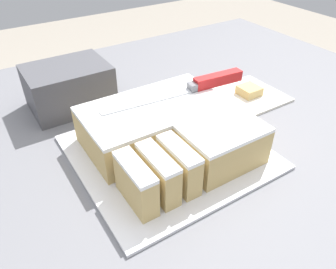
{
  "coord_description": "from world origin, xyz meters",
  "views": [
    {
      "loc": [
        -0.27,
        -0.43,
        1.3
      ],
      "look_at": [
        -0.01,
        -0.02,
        0.95
      ],
      "focal_mm": 35.0,
      "sensor_mm": 36.0,
      "label": 1
    }
  ],
  "objects_px": {
    "cake": "(169,132)",
    "knife": "(206,83)",
    "cake_board": "(168,152)",
    "brownie": "(249,91)",
    "storage_box": "(69,87)"
  },
  "relations": [
    {
      "from": "cake",
      "to": "knife",
      "type": "distance_m",
      "value": 0.14
    },
    {
      "from": "cake_board",
      "to": "brownie",
      "type": "distance_m",
      "value": 0.29
    },
    {
      "from": "cake",
      "to": "knife",
      "type": "xyz_separation_m",
      "value": [
        0.12,
        0.05,
        0.05
      ]
    },
    {
      "from": "brownie",
      "to": "knife",
      "type": "bearing_deg",
      "value": -171.49
    },
    {
      "from": "knife",
      "to": "cake",
      "type": "bearing_deg",
      "value": 27.61
    },
    {
      "from": "cake",
      "to": "brownie",
      "type": "xyz_separation_m",
      "value": [
        0.28,
        0.07,
        -0.03
      ]
    },
    {
      "from": "brownie",
      "to": "storage_box",
      "type": "distance_m",
      "value": 0.42
    },
    {
      "from": "cake",
      "to": "storage_box",
      "type": "relative_size",
      "value": 1.51
    },
    {
      "from": "cake",
      "to": "brownie",
      "type": "height_order",
      "value": "cake"
    },
    {
      "from": "cake_board",
      "to": "knife",
      "type": "xyz_separation_m",
      "value": [
        0.13,
        0.06,
        0.09
      ]
    },
    {
      "from": "cake_board",
      "to": "knife",
      "type": "distance_m",
      "value": 0.16
    },
    {
      "from": "knife",
      "to": "storage_box",
      "type": "relative_size",
      "value": 1.74
    },
    {
      "from": "brownie",
      "to": "storage_box",
      "type": "xyz_separation_m",
      "value": [
        -0.38,
        0.19,
        0.03
      ]
    },
    {
      "from": "knife",
      "to": "cake_board",
      "type": "bearing_deg",
      "value": 28.71
    },
    {
      "from": "cake_board",
      "to": "knife",
      "type": "bearing_deg",
      "value": 23.67
    }
  ]
}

